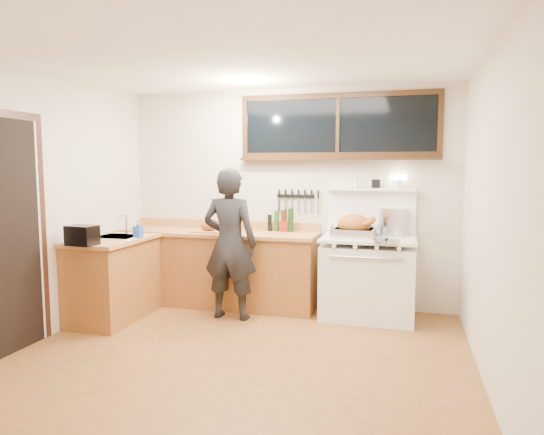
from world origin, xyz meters
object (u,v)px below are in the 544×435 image
(vintage_stove, at_px, (368,276))
(roast_turkey, at_px, (355,228))
(cutting_board, at_px, (209,228))
(man, at_px, (230,244))

(vintage_stove, bearing_deg, roast_turkey, -164.32)
(vintage_stove, bearing_deg, cutting_board, -177.78)
(vintage_stove, height_order, roast_turkey, vintage_stove)
(vintage_stove, xyz_separation_m, man, (-1.47, -0.43, 0.37))
(vintage_stove, relative_size, roast_turkey, 3.08)
(man, height_order, roast_turkey, man)
(cutting_board, height_order, roast_turkey, roast_turkey)
(cutting_board, relative_size, roast_turkey, 0.73)
(man, bearing_deg, vintage_stove, 16.33)
(cutting_board, bearing_deg, vintage_stove, 2.22)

